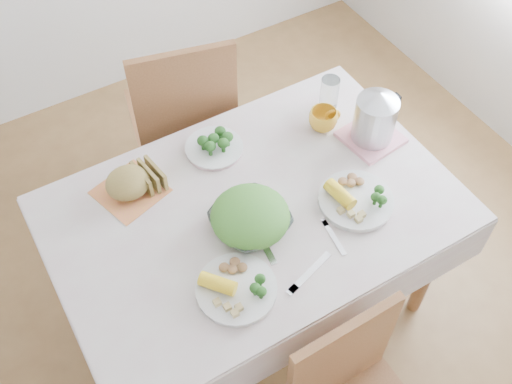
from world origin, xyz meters
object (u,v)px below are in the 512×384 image
dining_table (254,262)px  dinner_plate_left (236,289)px  dinner_plate_right (356,201)px  electric_kettle (375,118)px  salad_bowl (250,221)px  yellow_mug (323,120)px  chair_far (182,121)px

dining_table → dinner_plate_left: bearing=-130.1°
dinner_plate_right → electric_kettle: bearing=43.1°
salad_bowl → yellow_mug: 0.58m
dinner_plate_left → yellow_mug: (0.69, 0.49, 0.04)m
dining_table → chair_far: chair_far is taller
dinner_plate_right → dining_table: bearing=152.9°
chair_far → electric_kettle: bearing=136.8°
dinner_plate_right → yellow_mug: (0.12, 0.39, 0.04)m
dinner_plate_left → yellow_mug: yellow_mug is taller
chair_far → salad_bowl: bearing=94.7°
dinner_plate_left → electric_kettle: 0.89m
salad_bowl → electric_kettle: electric_kettle is taller
electric_kettle → dinner_plate_right: bearing=-125.3°
yellow_mug → electric_kettle: bearing=-48.7°
chair_far → dinner_plate_left: (-0.31, -1.10, 0.31)m
dinner_plate_left → dinner_plate_right: bearing=9.9°
chair_far → dinner_plate_right: chair_far is taller
salad_bowl → dinner_plate_right: size_ratio=0.95×
chair_far → yellow_mug: size_ratio=8.85×
salad_bowl → electric_kettle: (0.65, 0.13, 0.09)m
yellow_mug → dinner_plate_left: bearing=-144.6°
salad_bowl → dining_table: bearing=50.5°
chair_far → salad_bowl: chair_far is taller
chair_far → electric_kettle: size_ratio=4.46×
dining_table → electric_kettle: (0.59, 0.06, 0.51)m
salad_bowl → dinner_plate_right: salad_bowl is taller
salad_bowl → electric_kettle: bearing=11.2°
dining_table → yellow_mug: yellow_mug is taller
electric_kettle → dinner_plate_left: bearing=-146.2°
dining_table → salad_bowl: salad_bowl is taller
salad_bowl → dinner_plate_left: bearing=-130.3°
salad_bowl → dinner_plate_left: 0.27m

